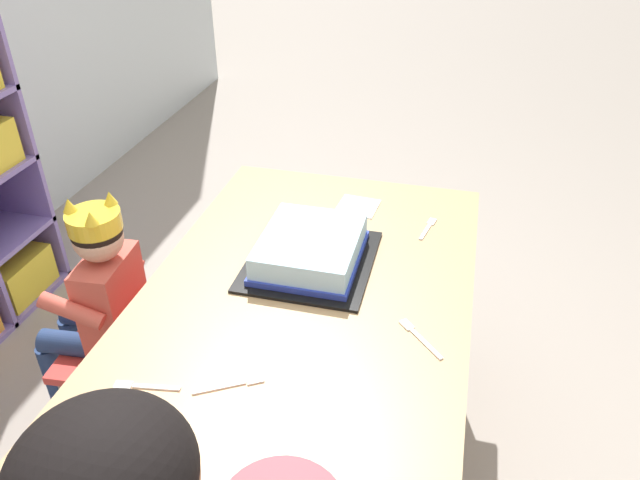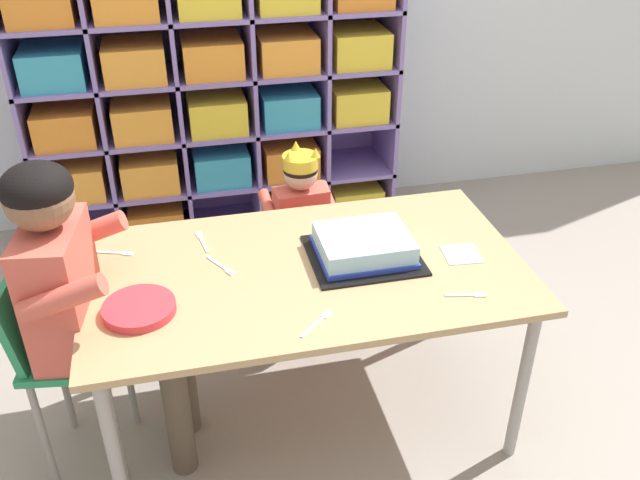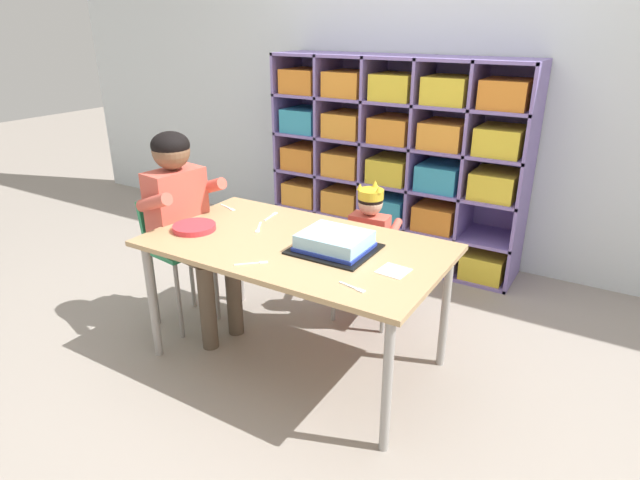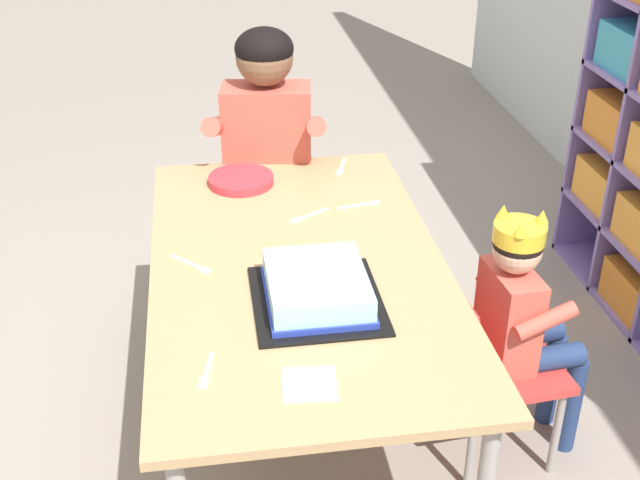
% 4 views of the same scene
% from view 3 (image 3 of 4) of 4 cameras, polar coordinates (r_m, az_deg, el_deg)
% --- Properties ---
extents(ground, '(16.00, 16.00, 0.00)m').
position_cam_3_polar(ground, '(2.77, -2.41, -12.56)').
color(ground, gray).
extents(classroom_back_wall, '(6.79, 0.10, 2.74)m').
position_cam_3_polar(classroom_back_wall, '(3.80, 12.19, 18.64)').
color(classroom_back_wall, silver).
rests_on(classroom_back_wall, ground).
extents(storage_cubby_shelf, '(1.76, 0.39, 1.39)m').
position_cam_3_polar(storage_cubby_shelf, '(3.71, 7.95, 8.44)').
color(storage_cubby_shelf, '#7F6BB2').
rests_on(storage_cubby_shelf, ground).
extents(activity_table, '(1.39, 0.79, 0.64)m').
position_cam_3_polar(activity_table, '(2.48, -2.63, -1.44)').
color(activity_table, tan).
rests_on(activity_table, ground).
extents(classroom_chair_blue, '(0.38, 0.37, 0.60)m').
position_cam_3_polar(classroom_chair_blue, '(2.93, 4.70, -2.60)').
color(classroom_chair_blue, red).
rests_on(classroom_chair_blue, ground).
extents(child_with_crown, '(0.31, 0.31, 0.80)m').
position_cam_3_polar(child_with_crown, '(2.97, 5.58, 0.60)').
color(child_with_crown, '#D15647').
rests_on(child_with_crown, ground).
extents(classroom_chair_adult_side, '(0.34, 0.35, 0.72)m').
position_cam_3_polar(classroom_chair_adult_side, '(3.00, -15.16, -0.53)').
color(classroom_chair_adult_side, '#238451').
rests_on(classroom_chair_adult_side, ground).
extents(adult_helper_seated, '(0.45, 0.44, 1.08)m').
position_cam_3_polar(adult_helper_seated, '(2.84, -14.29, 2.99)').
color(adult_helper_seated, '#D15647').
rests_on(adult_helper_seated, ground).
extents(birthday_cake_on_tray, '(0.35, 0.32, 0.08)m').
position_cam_3_polar(birthday_cake_on_tray, '(2.37, 1.57, -0.31)').
color(birthday_cake_on_tray, black).
rests_on(birthday_cake_on_tray, activity_table).
extents(paper_plate_stack, '(0.21, 0.21, 0.03)m').
position_cam_3_polar(paper_plate_stack, '(2.68, -13.32, 1.33)').
color(paper_plate_stack, '#DB333D').
rests_on(paper_plate_stack, activity_table).
extents(paper_napkin_square, '(0.13, 0.13, 0.00)m').
position_cam_3_polar(paper_napkin_square, '(2.21, 7.89, -3.29)').
color(paper_napkin_square, white).
rests_on(paper_napkin_square, activity_table).
extents(fork_near_child_seat, '(0.09, 0.13, 0.00)m').
position_cam_3_polar(fork_near_child_seat, '(2.65, -6.59, 1.29)').
color(fork_near_child_seat, white).
rests_on(fork_near_child_seat, activity_table).
extents(fork_beside_plate_stack, '(0.12, 0.04, 0.00)m').
position_cam_3_polar(fork_beside_plate_stack, '(2.06, 3.62, -5.11)').
color(fork_beside_plate_stack, white).
rests_on(fork_beside_plate_stack, activity_table).
extents(fork_near_cake_tray, '(0.13, 0.06, 0.00)m').
position_cam_3_polar(fork_near_cake_tray, '(2.97, -9.80, 3.43)').
color(fork_near_cake_tray, white).
rests_on(fork_near_cake_tray, activity_table).
extents(fork_by_napkin, '(0.11, 0.11, 0.00)m').
position_cam_3_polar(fork_by_napkin, '(2.27, -7.15, -2.49)').
color(fork_by_napkin, white).
rests_on(fork_by_napkin, activity_table).
extents(fork_at_table_front_edge, '(0.04, 0.14, 0.00)m').
position_cam_3_polar(fork_at_table_front_edge, '(2.81, -5.24, 2.58)').
color(fork_at_table_front_edge, white).
rests_on(fork_at_table_front_edge, activity_table).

